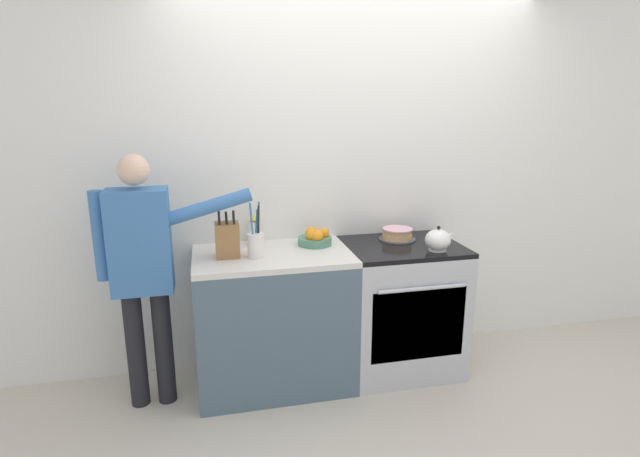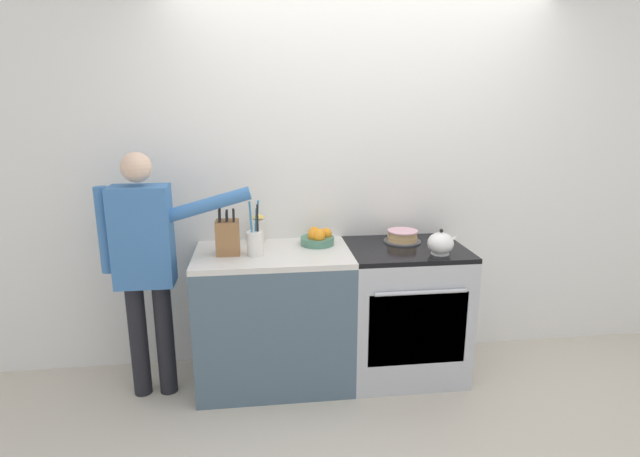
% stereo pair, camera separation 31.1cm
% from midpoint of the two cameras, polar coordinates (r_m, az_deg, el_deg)
% --- Properties ---
extents(ground_plane, '(16.00, 16.00, 0.00)m').
position_cam_midpoint_polar(ground_plane, '(3.35, 9.31, -18.60)').
color(ground_plane, beige).
extents(wall_back, '(8.00, 0.04, 2.60)m').
position_cam_midpoint_polar(wall_back, '(3.47, 7.22, 5.76)').
color(wall_back, silver).
rests_on(wall_back, ground_plane).
extents(counter_cabinet, '(0.98, 0.62, 0.89)m').
position_cam_midpoint_polar(counter_cabinet, '(3.30, -2.54, -10.12)').
color(counter_cabinet, '#4C6070').
rests_on(counter_cabinet, ground_plane).
extents(stove_range, '(0.76, 0.65, 0.89)m').
position_cam_midpoint_polar(stove_range, '(3.47, 12.12, -9.18)').
color(stove_range, '#B7BABF').
rests_on(stove_range, ground_plane).
extents(layer_cake, '(0.25, 0.25, 0.08)m').
position_cam_midpoint_polar(layer_cake, '(3.42, 11.98, -0.94)').
color(layer_cake, '#4C4C51').
rests_on(layer_cake, stove_range).
extents(tea_kettle, '(0.20, 0.16, 0.16)m').
position_cam_midpoint_polar(tea_kettle, '(3.21, 16.37, -1.69)').
color(tea_kettle, white).
rests_on(tea_kettle, stove_range).
extents(knife_block, '(0.14, 0.13, 0.29)m').
position_cam_midpoint_polar(knife_block, '(3.10, -7.71, -0.99)').
color(knife_block, olive).
rests_on(knife_block, counter_cabinet).
extents(utensil_crock, '(0.10, 0.10, 0.34)m').
position_cam_midpoint_polar(utensil_crock, '(3.06, -4.57, -1.57)').
color(utensil_crock, silver).
rests_on(utensil_crock, counter_cabinet).
extents(fruit_bowl, '(0.22, 0.22, 0.11)m').
position_cam_midpoint_polar(fruit_bowl, '(3.28, 2.46, -1.10)').
color(fruit_bowl, '#4C7F66').
rests_on(fruit_bowl, counter_cabinet).
extents(milk_carton, '(0.07, 0.07, 0.20)m').
position_cam_midpoint_polar(milk_carton, '(3.32, -4.39, -0.09)').
color(milk_carton, white).
rests_on(milk_carton, counter_cabinet).
extents(person_baker, '(0.90, 0.20, 1.53)m').
position_cam_midpoint_polar(person_baker, '(3.11, -16.64, -3.15)').
color(person_baker, black).
rests_on(person_baker, ground_plane).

